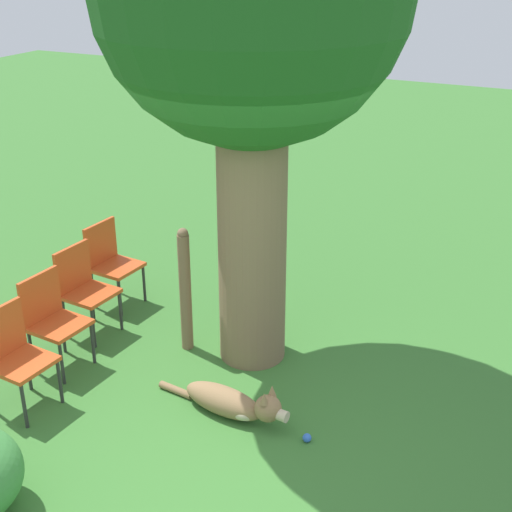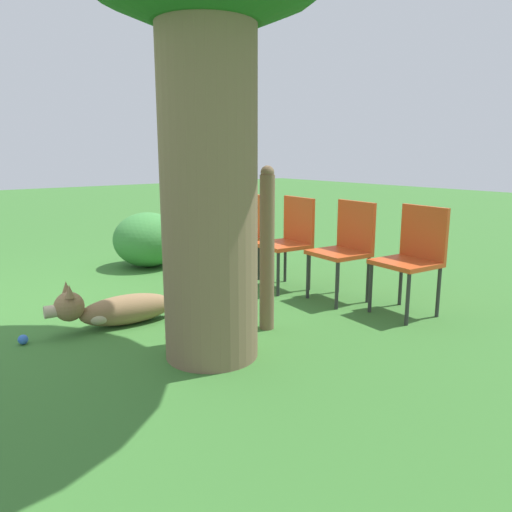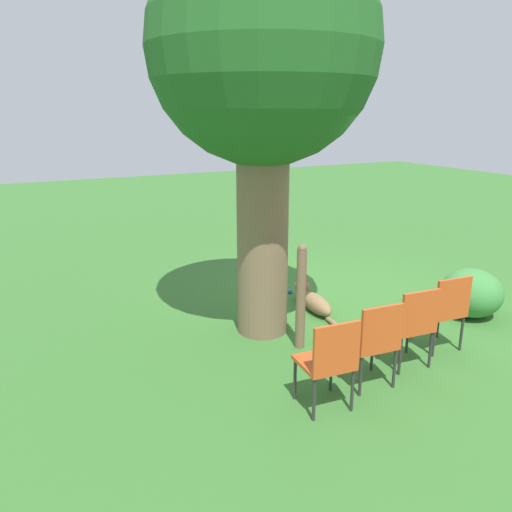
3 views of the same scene
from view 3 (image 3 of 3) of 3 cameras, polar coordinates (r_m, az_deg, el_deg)
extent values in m
plane|color=#38702D|center=(6.99, 8.44, -5.36)|extent=(30.00, 30.00, 0.00)
cylinder|color=#7A6047|center=(5.70, 0.76, 3.11)|extent=(0.59, 0.59, 2.51)
sphere|color=#235B23|center=(5.59, 0.84, 22.74)|extent=(2.45, 2.45, 2.45)
ellipsoid|color=olive|center=(6.64, 6.88, -5.42)|extent=(0.74, 0.33, 0.23)
ellipsoid|color=#C6B293|center=(6.81, 6.13, -4.94)|extent=(0.27, 0.24, 0.14)
sphere|color=olive|center=(6.96, 5.35, -3.55)|extent=(0.24, 0.24, 0.21)
cylinder|color=#C6B293|center=(7.07, 4.92, -3.36)|extent=(0.11, 0.10, 0.09)
cone|color=olive|center=(6.89, 4.94, -2.61)|extent=(0.07, 0.07, 0.10)
cone|color=olive|center=(6.94, 5.81, -2.50)|extent=(0.07, 0.07, 0.10)
cylinder|color=olive|center=(6.28, 8.89, -7.64)|extent=(0.33, 0.10, 0.06)
cylinder|color=brown|center=(5.50, 5.14, -5.00)|extent=(0.11, 0.11, 1.13)
sphere|color=brown|center=(5.31, 5.30, 0.86)|extent=(0.10, 0.10, 0.10)
cube|color=#D14C1E|center=(5.90, 20.12, -5.95)|extent=(0.46, 0.47, 0.04)
cube|color=#D14C1E|center=(5.69, 21.64, -4.44)|extent=(0.07, 0.44, 0.43)
cylinder|color=#2D2D2D|center=(5.99, 17.40, -7.66)|extent=(0.03, 0.03, 0.41)
cylinder|color=#2D2D2D|center=(6.22, 20.13, -6.99)|extent=(0.03, 0.03, 0.41)
cylinder|color=#2D2D2D|center=(5.74, 19.68, -8.92)|extent=(0.03, 0.03, 0.41)
cylinder|color=#2D2D2D|center=(5.99, 22.43, -8.16)|extent=(0.03, 0.03, 0.41)
cube|color=#D14C1E|center=(5.41, 16.75, -7.65)|extent=(0.46, 0.47, 0.04)
cube|color=#D14C1E|center=(5.19, 18.29, -6.08)|extent=(0.07, 0.44, 0.43)
cylinder|color=#2D2D2D|center=(5.52, 13.82, -9.45)|extent=(0.03, 0.03, 0.41)
cylinder|color=#2D2D2D|center=(5.74, 16.94, -8.68)|extent=(0.03, 0.03, 0.41)
cylinder|color=#2D2D2D|center=(5.27, 16.14, -10.94)|extent=(0.03, 0.03, 0.41)
cylinder|color=#2D2D2D|center=(5.50, 19.31, -10.05)|extent=(0.03, 0.03, 0.41)
cube|color=#D14C1E|center=(4.95, 12.69, -9.64)|extent=(0.46, 0.47, 0.04)
cube|color=#D14C1E|center=(4.72, 14.21, -8.02)|extent=(0.07, 0.44, 0.43)
cylinder|color=#2D2D2D|center=(5.09, 9.57, -11.50)|extent=(0.03, 0.03, 0.41)
cylinder|color=#2D2D2D|center=(5.28, 13.14, -10.63)|extent=(0.03, 0.03, 0.41)
cylinder|color=#2D2D2D|center=(4.83, 11.86, -13.27)|extent=(0.03, 0.03, 0.41)
cylinder|color=#2D2D2D|center=(5.03, 15.54, -12.26)|extent=(0.03, 0.03, 0.41)
cube|color=#D14C1E|center=(4.53, 7.78, -11.95)|extent=(0.46, 0.47, 0.04)
cube|color=#D14C1E|center=(4.28, 9.21, -10.32)|extent=(0.07, 0.44, 0.43)
cylinder|color=#2D2D2D|center=(4.69, 4.48, -13.85)|extent=(0.03, 0.03, 0.41)
cylinder|color=#2D2D2D|center=(4.86, 8.59, -12.88)|extent=(0.03, 0.03, 0.41)
cylinder|color=#2D2D2D|center=(4.42, 6.65, -15.97)|extent=(0.03, 0.03, 0.41)
cylinder|color=#2D2D2D|center=(4.60, 10.95, -14.83)|extent=(0.03, 0.03, 0.41)
sphere|color=blue|center=(7.27, 3.92, -4.04)|extent=(0.07, 0.07, 0.07)
ellipsoid|color=#3D843D|center=(6.98, 23.39, -3.89)|extent=(0.77, 0.77, 0.62)
camera|label=1|loc=(10.65, 20.11, 20.54)|focal=50.00mm
camera|label=2|loc=(6.68, -26.37, 3.66)|focal=35.00mm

